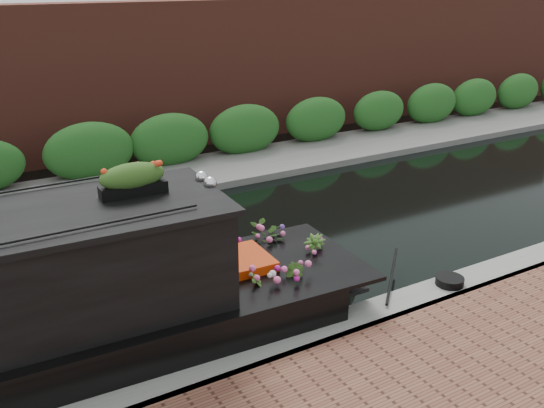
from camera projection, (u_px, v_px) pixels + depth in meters
ground at (163, 266)px, 10.38m from camera, size 80.00×80.00×0.00m
near_bank_coping at (257, 367)px, 7.72m from camera, size 40.00×0.60×0.50m
far_bank_path at (96, 194)px, 13.76m from camera, size 40.00×2.40×0.34m
far_hedge at (86, 183)px, 14.48m from camera, size 40.00×1.10×2.80m
far_brick_wall at (66, 161)px, 16.17m from camera, size 40.00×1.00×8.00m
rope_fender at (340, 273)px, 9.73m from camera, size 0.37×0.38×0.37m
coiled_mooring_rope at (450, 281)px, 9.23m from camera, size 0.43×0.43×0.12m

